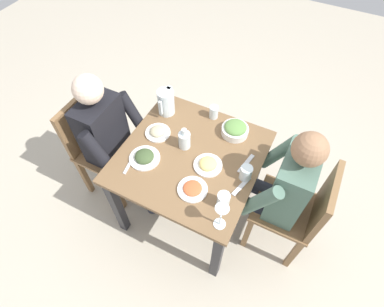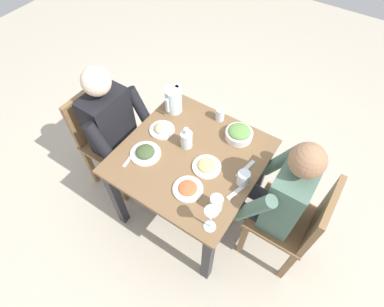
{
  "view_description": "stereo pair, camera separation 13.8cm",
  "coord_description": "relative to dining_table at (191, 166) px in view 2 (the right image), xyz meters",
  "views": [
    {
      "loc": [
        1.05,
        0.54,
        2.32
      ],
      "look_at": [
        0.02,
        0.02,
        0.79
      ],
      "focal_mm": 28.27,
      "sensor_mm": 36.0,
      "label": 1
    },
    {
      "loc": [
        0.98,
        0.66,
        2.32
      ],
      "look_at": [
        0.02,
        0.02,
        0.79
      ],
      "focal_mm": 28.27,
      "sensor_mm": 36.0,
      "label": 2
    }
  ],
  "objects": [
    {
      "name": "fork_near",
      "position": [
        0.07,
        0.38,
        0.13
      ],
      "size": [
        0.17,
        0.07,
        0.01
      ],
      "primitive_type": "cube",
      "rotation": [
        0.0,
        0.0,
        -0.27
      ],
      "color": "silver",
      "rests_on": "dining_table"
    },
    {
      "name": "diner_far",
      "position": [
        -0.07,
        0.56,
        0.05
      ],
      "size": [
        0.48,
        0.53,
        1.19
      ],
      "color": "#4C6B5B",
      "rests_on": "ground_plane"
    },
    {
      "name": "ground_plane",
      "position": [
        0.0,
        0.0,
        -0.61
      ],
      "size": [
        8.0,
        8.0,
        0.0
      ],
      "primitive_type": "plane",
      "color": "#B7AD99"
    },
    {
      "name": "oil_carafe",
      "position": [
        -0.05,
        -0.07,
        0.18
      ],
      "size": [
        0.08,
        0.08,
        0.16
      ],
      "color": "silver",
      "rests_on": "dining_table"
    },
    {
      "name": "water_glass_center",
      "position": [
        -0.38,
        -0.01,
        0.17
      ],
      "size": [
        0.06,
        0.06,
        0.1
      ],
      "primitive_type": "cylinder",
      "color": "silver",
      "rests_on": "dining_table"
    },
    {
      "name": "fork_far",
      "position": [
        -0.1,
        0.35,
        0.13
      ],
      "size": [
        0.17,
        0.06,
        0.01
      ],
      "primitive_type": "cube",
      "rotation": [
        0.0,
        0.0,
        -0.19
      ],
      "color": "silver",
      "rests_on": "dining_table"
    },
    {
      "name": "plate_rice_curry",
      "position": [
        0.23,
        0.13,
        0.14
      ],
      "size": [
        0.18,
        0.18,
        0.04
      ],
      "color": "white",
      "rests_on": "dining_table"
    },
    {
      "name": "plate_fries",
      "position": [
        0.03,
        0.14,
        0.14
      ],
      "size": [
        0.18,
        0.18,
        0.05
      ],
      "color": "white",
      "rests_on": "dining_table"
    },
    {
      "name": "water_pitcher",
      "position": [
        -0.28,
        -0.33,
        0.22
      ],
      "size": [
        0.16,
        0.12,
        0.19
      ],
      "color": "silver",
      "rests_on": "dining_table"
    },
    {
      "name": "knife_near",
      "position": [
        0.23,
        -0.32,
        0.13
      ],
      "size": [
        0.19,
        0.04,
        0.01
      ],
      "primitive_type": "cube",
      "rotation": [
        0.0,
        0.0,
        0.14
      ],
      "color": "silver",
      "rests_on": "dining_table"
    },
    {
      "name": "plate_dolmas",
      "position": [
        0.16,
        -0.25,
        0.14
      ],
      "size": [
        0.2,
        0.2,
        0.06
      ],
      "color": "white",
      "rests_on": "dining_table"
    },
    {
      "name": "wine_glass",
      "position": [
        0.35,
        0.36,
        0.27
      ],
      "size": [
        0.08,
        0.08,
        0.2
      ],
      "color": "silver",
      "rests_on": "dining_table"
    },
    {
      "name": "dining_table",
      "position": [
        0.0,
        0.0,
        0.0
      ],
      "size": [
        0.9,
        0.9,
        0.74
      ],
      "color": "brown",
      "rests_on": "ground_plane"
    },
    {
      "name": "chair_near",
      "position": [
        0.07,
        -0.77,
        -0.1
      ],
      "size": [
        0.4,
        0.4,
        0.9
      ],
      "color": "olive",
      "rests_on": "ground_plane"
    },
    {
      "name": "water_glass_by_pitcher",
      "position": [
        0.0,
        0.38,
        0.17
      ],
      "size": [
        0.08,
        0.08,
        0.1
      ],
      "primitive_type": "cylinder",
      "color": "silver",
      "rests_on": "dining_table"
    },
    {
      "name": "water_glass_far_left",
      "position": [
        0.24,
        0.33,
        0.18
      ],
      "size": [
        0.07,
        0.07,
        0.11
      ],
      "primitive_type": "cylinder",
      "color": "silver",
      "rests_on": "dining_table"
    },
    {
      "name": "chair_far",
      "position": [
        -0.07,
        0.77,
        -0.1
      ],
      "size": [
        0.4,
        0.4,
        0.9
      ],
      "color": "olive",
      "rests_on": "ground_plane"
    },
    {
      "name": "plate_beans",
      "position": [
        -0.07,
        -0.28,
        0.14
      ],
      "size": [
        0.17,
        0.17,
        0.05
      ],
      "color": "white",
      "rests_on": "dining_table"
    },
    {
      "name": "diner_near",
      "position": [
        0.07,
        -0.56,
        0.05
      ],
      "size": [
        0.48,
        0.53,
        1.19
      ],
      "color": "black",
      "rests_on": "ground_plane"
    },
    {
      "name": "salad_bowl",
      "position": [
        -0.31,
        0.19,
        0.17
      ],
      "size": [
        0.18,
        0.18,
        0.09
      ],
      "color": "white",
      "rests_on": "dining_table"
    }
  ]
}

